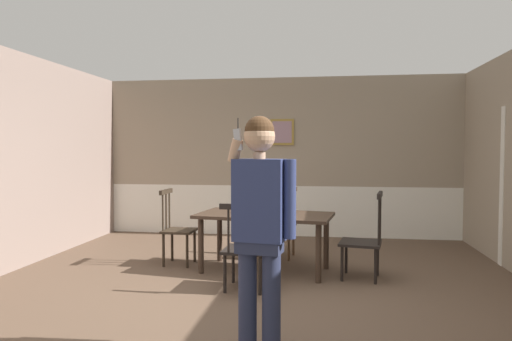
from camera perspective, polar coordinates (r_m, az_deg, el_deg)
name	(u,v)px	position (r m, az deg, el deg)	size (l,w,h in m)	color
ground_plane	(249,295)	(5.06, -0.83, -15.08)	(7.56, 7.56, 0.00)	brown
room_back_partition	(280,160)	(8.23, 2.92, 1.31)	(6.32, 0.17, 2.79)	gray
dining_table	(265,221)	(5.85, 1.08, -6.21)	(1.77, 1.08, 0.73)	#38281E
chair_near_window	(245,248)	(5.11, -1.33, -9.51)	(0.50, 0.50, 0.96)	black
chair_by_doorway	(177,229)	(6.30, -9.76, -7.08)	(0.41, 0.41, 1.00)	#2D2319
chair_at_table_head	(280,223)	(6.65, 2.93, -6.53)	(0.49, 0.49, 0.99)	#513823
chair_opposite_corner	(364,239)	(5.68, 13.17, -8.25)	(0.55, 0.55, 1.03)	black
person_figure	(260,217)	(3.45, 0.53, -5.77)	(0.53, 0.26, 1.79)	#282E49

